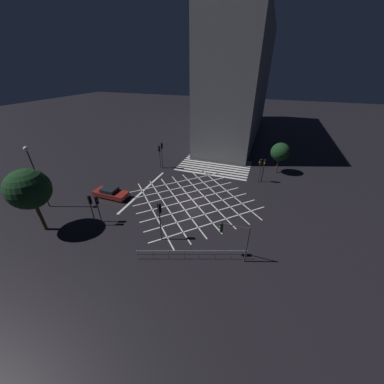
{
  "coord_description": "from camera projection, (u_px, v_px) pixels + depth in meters",
  "views": [
    {
      "loc": [
        -7.71,
        21.51,
        14.7
      ],
      "look_at": [
        0.0,
        0.0,
        1.11
      ],
      "focal_mm": 20.0,
      "sensor_mm": 36.0,
      "label": 1
    }
  ],
  "objects": [
    {
      "name": "ground_plane",
      "position": [
        192.0,
        199.0,
        27.15
      ],
      "size": [
        200.0,
        200.0,
        0.0
      ],
      "primitive_type": "plane",
      "color": "black"
    },
    {
      "name": "road_markings",
      "position": [
        206.0,
        176.0,
        32.94
      ],
      "size": [
        17.55,
        23.89,
        0.01
      ],
      "color": "silver",
      "rests_on": "ground_plane"
    },
    {
      "name": "office_building",
      "position": [
        241.0,
        81.0,
        47.74
      ],
      "size": [
        10.06,
        39.84,
        23.17
      ],
      "rotation": [
        0.0,
        0.0,
        1.57
      ],
      "color": "slate",
      "rests_on": "ground_plane"
    },
    {
      "name": "traffic_light_se_main",
      "position": [
        162.0,
        150.0,
        33.82
      ],
      "size": [
        0.39,
        0.36,
        4.32
      ],
      "rotation": [
        0.0,
        0.0,
        3.14
      ],
      "color": "#2D2D30",
      "rests_on": "ground_plane"
    },
    {
      "name": "traffic_light_ne_cross",
      "position": [
        91.0,
        204.0,
        21.55
      ],
      "size": [
        0.36,
        0.39,
        3.66
      ],
      "rotation": [
        0.0,
        0.0,
        -1.57
      ],
      "color": "#2D2D30",
      "rests_on": "ground_plane"
    },
    {
      "name": "traffic_light_sw_cross",
      "position": [
        264.0,
        166.0,
        29.89
      ],
      "size": [
        0.36,
        0.39,
        3.55
      ],
      "rotation": [
        0.0,
        0.0,
        1.57
      ],
      "color": "#2D2D30",
      "rests_on": "ground_plane"
    },
    {
      "name": "traffic_light_nw_main",
      "position": [
        232.0,
        234.0,
        17.54
      ],
      "size": [
        2.49,
        0.36,
        3.79
      ],
      "color": "#2D2D30",
      "rests_on": "ground_plane"
    },
    {
      "name": "traffic_light_sw_main",
      "position": [
        260.0,
        166.0,
        30.0
      ],
      "size": [
        0.39,
        0.36,
        3.53
      ],
      "color": "#2D2D30",
      "rests_on": "ground_plane"
    },
    {
      "name": "traffic_light_ne_main",
      "position": [
        98.0,
        204.0,
        22.11
      ],
      "size": [
        0.39,
        0.36,
        3.29
      ],
      "rotation": [
        0.0,
        0.0,
        3.14
      ],
      "color": "#2D2D30",
      "rests_on": "ground_plane"
    },
    {
      "name": "traffic_light_se_cross",
      "position": [
        159.0,
        152.0,
        34.22
      ],
      "size": [
        0.36,
        0.39,
        3.79
      ],
      "rotation": [
        0.0,
        0.0,
        1.57
      ],
      "color": "#2D2D30",
      "rests_on": "ground_plane"
    },
    {
      "name": "traffic_light_median_north",
      "position": [
        160.0,
        214.0,
        19.53
      ],
      "size": [
        0.36,
        0.39,
        4.15
      ],
      "rotation": [
        0.0,
        0.0,
        -1.57
      ],
      "color": "#2D2D30",
      "rests_on": "ground_plane"
    },
    {
      "name": "street_lamp_east",
      "position": [
        233.0,
        124.0,
        37.4
      ],
      "size": [
        0.57,
        0.57,
        7.82
      ],
      "color": "#2D2D30",
      "rests_on": "ground_plane"
    },
    {
      "name": "street_lamp_west",
      "position": [
        33.0,
        166.0,
        23.12
      ],
      "size": [
        0.49,
        0.49,
        7.5
      ],
      "color": "#2D2D30",
      "rests_on": "ground_plane"
    },
    {
      "name": "street_tree_near",
      "position": [
        280.0,
        152.0,
        32.29
      ],
      "size": [
        2.76,
        2.76,
        4.79
      ],
      "color": "#473323",
      "rests_on": "ground_plane"
    },
    {
      "name": "street_tree_far",
      "position": [
        28.0,
        189.0,
        19.78
      ],
      "size": [
        3.84,
        3.84,
        6.75
      ],
      "color": "#473323",
      "rests_on": "ground_plane"
    },
    {
      "name": "waiting_car",
      "position": [
        111.0,
        193.0,
        27.39
      ],
      "size": [
        4.53,
        1.76,
        1.27
      ],
      "rotation": [
        0.0,
        0.0,
        3.14
      ],
      "color": "maroon",
      "rests_on": "ground_plane"
    },
    {
      "name": "pedestrian_railing",
      "position": [
        192.0,
        254.0,
        18.47
      ],
      "size": [
        8.99,
        3.25,
        1.05
      ],
      "rotation": [
        0.0,
        0.0,
        -2.8
      ],
      "color": "#9EA0A5",
      "rests_on": "ground_plane"
    }
  ]
}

